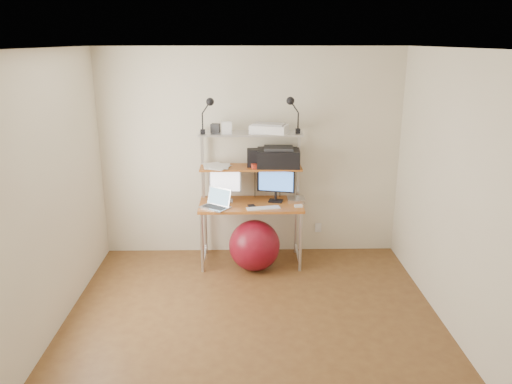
% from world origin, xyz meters
% --- Properties ---
extents(room, '(3.60, 3.60, 3.60)m').
position_xyz_m(room, '(0.00, 0.00, 1.25)').
color(room, brown).
rests_on(room, ground).
extents(computer_desk, '(1.20, 0.60, 1.57)m').
position_xyz_m(computer_desk, '(0.00, 1.50, 0.96)').
color(computer_desk, '#B26422').
rests_on(computer_desk, ground).
extents(desktop, '(1.20, 0.60, 0.00)m').
position_xyz_m(desktop, '(0.00, 1.44, 0.74)').
color(desktop, '#B26422').
rests_on(desktop, computer_desk).
extents(mid_shelf, '(1.18, 0.34, 0.00)m').
position_xyz_m(mid_shelf, '(0.00, 1.57, 1.15)').
color(mid_shelf, '#B26422').
rests_on(mid_shelf, computer_desk).
extents(top_shelf, '(1.18, 0.34, 0.00)m').
position_xyz_m(top_shelf, '(0.00, 1.57, 1.55)').
color(top_shelf, silver).
rests_on(top_shelf, computer_desk).
extents(floor, '(3.60, 3.60, 0.00)m').
position_xyz_m(floor, '(0.00, 0.00, 0.00)').
color(floor, brown).
rests_on(floor, ground).
extents(wall_outlet, '(0.08, 0.01, 0.12)m').
position_xyz_m(wall_outlet, '(0.85, 1.79, 0.30)').
color(wall_outlet, white).
rests_on(wall_outlet, room).
extents(monitor_silver, '(0.38, 0.14, 0.42)m').
position_xyz_m(monitor_silver, '(-0.30, 1.54, 0.96)').
color(monitor_silver, '#A6A6AA').
rests_on(monitor_silver, desktop).
extents(monitor_black, '(0.44, 0.16, 0.45)m').
position_xyz_m(monitor_black, '(0.29, 1.52, 0.96)').
color(monitor_black, black).
rests_on(monitor_black, desktop).
extents(laptop, '(0.40, 0.39, 0.27)m').
position_xyz_m(laptop, '(-0.39, 1.31, 0.79)').
color(laptop, silver).
rests_on(laptop, desktop).
extents(keyboard, '(0.39, 0.18, 0.01)m').
position_xyz_m(keyboard, '(0.14, 1.25, 0.75)').
color(keyboard, white).
rests_on(keyboard, desktop).
extents(mouse, '(0.10, 0.07, 0.02)m').
position_xyz_m(mouse, '(0.54, 1.30, 0.75)').
color(mouse, white).
rests_on(mouse, desktop).
extents(mac_mini, '(0.20, 0.20, 0.04)m').
position_xyz_m(mac_mini, '(0.53, 1.52, 0.76)').
color(mac_mini, silver).
rests_on(mac_mini, desktop).
extents(phone, '(0.11, 0.16, 0.01)m').
position_xyz_m(phone, '(0.01, 1.31, 0.75)').
color(phone, black).
rests_on(phone, desktop).
extents(printer, '(0.51, 0.36, 0.23)m').
position_xyz_m(printer, '(0.32, 1.57, 1.26)').
color(printer, black).
rests_on(printer, mid_shelf).
extents(nas_cube, '(0.14, 0.14, 0.21)m').
position_xyz_m(nas_cube, '(0.03, 1.58, 1.25)').
color(nas_cube, black).
rests_on(nas_cube, mid_shelf).
extents(red_box, '(0.21, 0.16, 0.05)m').
position_xyz_m(red_box, '(0.10, 1.51, 1.18)').
color(red_box, '#B32F1C').
rests_on(red_box, mid_shelf).
extents(scanner, '(0.47, 0.37, 0.11)m').
position_xyz_m(scanner, '(0.21, 1.55, 1.60)').
color(scanner, white).
rests_on(scanner, top_shelf).
extents(box_white, '(0.12, 0.10, 0.13)m').
position_xyz_m(box_white, '(-0.27, 1.53, 1.62)').
color(box_white, white).
rests_on(box_white, top_shelf).
extents(box_grey, '(0.11, 0.11, 0.10)m').
position_xyz_m(box_grey, '(-0.40, 1.59, 1.60)').
color(box_grey, '#2A2A2C').
rests_on(box_grey, top_shelf).
extents(clip_lamp_left, '(0.16, 0.09, 0.40)m').
position_xyz_m(clip_lamp_left, '(-0.47, 1.49, 1.84)').
color(clip_lamp_left, black).
rests_on(clip_lamp_left, top_shelf).
extents(clip_lamp_right, '(0.16, 0.09, 0.41)m').
position_xyz_m(clip_lamp_right, '(0.46, 1.51, 1.85)').
color(clip_lamp_right, black).
rests_on(clip_lamp_right, top_shelf).
extents(exercise_ball, '(0.59, 0.59, 0.59)m').
position_xyz_m(exercise_ball, '(0.04, 1.24, 0.29)').
color(exercise_ball, maroon).
rests_on(exercise_ball, floor).
extents(paper_stack, '(0.36, 0.40, 0.02)m').
position_xyz_m(paper_stack, '(-0.40, 1.56, 1.16)').
color(paper_stack, white).
rests_on(paper_stack, mid_shelf).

